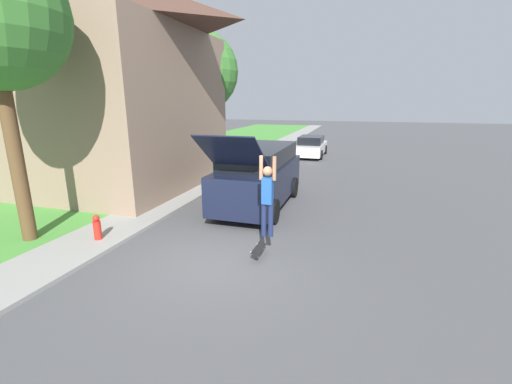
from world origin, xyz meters
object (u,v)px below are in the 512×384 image
lawn_tree_far (198,72)px  suv_parked (259,175)px  car_down_street (311,146)px  fire_hydrant (97,228)px  skateboard (259,249)px  skateboarder (267,196)px

lawn_tree_far → suv_parked: 8.71m
car_down_street → fire_hydrant: (-3.31, -16.64, -0.24)m
suv_parked → lawn_tree_far: bearing=131.2°
lawn_tree_far → suv_parked: bearing=-48.8°
suv_parked → car_down_street: 12.19m
lawn_tree_far → skateboard: (6.30, -9.89, -4.94)m
suv_parked → skateboarder: (1.36, -3.86, 0.39)m
suv_parked → fire_hydrant: size_ratio=8.64×
suv_parked → skateboard: size_ratio=7.42×
lawn_tree_far → skateboard: size_ratio=9.07×
car_down_street → skateboard: bearing=-86.1°
lawn_tree_far → car_down_street: 9.37m
lawn_tree_far → skateboarder: bearing=-56.3°
suv_parked → skateboarder: bearing=-70.6°
skateboarder → car_down_street: bearing=94.5°
car_down_street → fire_hydrant: size_ratio=6.45×
suv_parked → car_down_street: (0.11, 12.18, -0.47)m
lawn_tree_far → car_down_street: (5.20, 6.37, -4.50)m
lawn_tree_far → fire_hydrant: lawn_tree_far is taller
lawn_tree_far → car_down_street: bearing=50.8°
suv_parked → car_down_street: bearing=89.5°
suv_parked → skateboarder: size_ratio=2.99×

